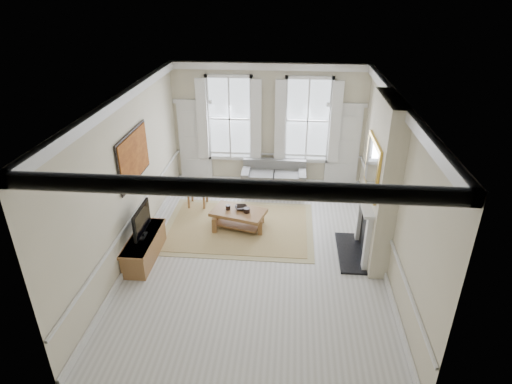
# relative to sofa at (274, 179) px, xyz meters

# --- Properties ---
(floor) EXTENTS (7.20, 7.20, 0.00)m
(floor) POSITION_rel_sofa_xyz_m (-0.20, -3.11, -0.35)
(floor) COLOR #B7B5AD
(floor) RESTS_ON ground
(ceiling) EXTENTS (7.20, 7.20, 0.00)m
(ceiling) POSITION_rel_sofa_xyz_m (-0.20, -3.11, 3.05)
(ceiling) COLOR white
(ceiling) RESTS_ON back_wall
(back_wall) EXTENTS (5.20, 0.00, 5.20)m
(back_wall) POSITION_rel_sofa_xyz_m (-0.20, 0.49, 1.35)
(back_wall) COLOR beige
(back_wall) RESTS_ON floor
(left_wall) EXTENTS (0.00, 7.20, 7.20)m
(left_wall) POSITION_rel_sofa_xyz_m (-2.80, -3.11, 1.35)
(left_wall) COLOR beige
(left_wall) RESTS_ON floor
(right_wall) EXTENTS (0.00, 7.20, 7.20)m
(right_wall) POSITION_rel_sofa_xyz_m (2.40, -3.11, 1.35)
(right_wall) COLOR beige
(right_wall) RESTS_ON floor
(window_left) EXTENTS (1.26, 0.20, 2.20)m
(window_left) POSITION_rel_sofa_xyz_m (-1.25, 0.44, 1.55)
(window_left) COLOR #B2BCC6
(window_left) RESTS_ON back_wall
(window_right) EXTENTS (1.26, 0.20, 2.20)m
(window_right) POSITION_rel_sofa_xyz_m (0.85, 0.44, 1.55)
(window_right) COLOR #B2BCC6
(window_right) RESTS_ON back_wall
(door_left) EXTENTS (0.90, 0.08, 2.30)m
(door_left) POSITION_rel_sofa_xyz_m (-2.25, 0.45, 0.80)
(door_left) COLOR silver
(door_left) RESTS_ON floor
(door_right) EXTENTS (0.90, 0.08, 2.30)m
(door_right) POSITION_rel_sofa_xyz_m (1.85, 0.45, 0.80)
(door_right) COLOR silver
(door_right) RESTS_ON floor
(painting) EXTENTS (0.05, 1.66, 1.06)m
(painting) POSITION_rel_sofa_xyz_m (-2.76, -2.81, 1.70)
(painting) COLOR #B3611E
(painting) RESTS_ON left_wall
(chimney_breast) EXTENTS (0.35, 1.70, 3.38)m
(chimney_breast) POSITION_rel_sofa_xyz_m (2.22, -2.91, 1.35)
(chimney_breast) COLOR beige
(chimney_breast) RESTS_ON floor
(hearth) EXTENTS (0.55, 1.50, 0.05)m
(hearth) POSITION_rel_sofa_xyz_m (1.80, -2.91, -0.33)
(hearth) COLOR black
(hearth) RESTS_ON floor
(fireplace) EXTENTS (0.21, 1.45, 1.33)m
(fireplace) POSITION_rel_sofa_xyz_m (2.00, -2.91, 0.38)
(fireplace) COLOR silver
(fireplace) RESTS_ON floor
(mirror) EXTENTS (0.06, 1.26, 1.06)m
(mirror) POSITION_rel_sofa_xyz_m (2.01, -2.91, 1.70)
(mirror) COLOR gold
(mirror) RESTS_ON chimney_breast
(sofa) EXTENTS (1.73, 0.84, 0.83)m
(sofa) POSITION_rel_sofa_xyz_m (0.00, 0.00, 0.00)
(sofa) COLOR #5C5D5A
(sofa) RESTS_ON floor
(side_table) EXTENTS (0.51, 0.51, 0.58)m
(side_table) POSITION_rel_sofa_xyz_m (-1.92, -1.04, 0.12)
(side_table) COLOR brown
(side_table) RESTS_ON floor
(rug) EXTENTS (3.50, 2.60, 0.02)m
(rug) POSITION_rel_sofa_xyz_m (-0.73, -2.07, -0.34)
(rug) COLOR #99844F
(rug) RESTS_ON floor
(coffee_table) EXTENTS (1.37, 1.01, 0.46)m
(coffee_table) POSITION_rel_sofa_xyz_m (-0.73, -2.07, 0.03)
(coffee_table) COLOR brown
(coffee_table) RESTS_ON rug
(ceramic_pot_a) EXTENTS (0.11, 0.11, 0.11)m
(ceramic_pot_a) POSITION_rel_sofa_xyz_m (-0.98, -2.02, 0.16)
(ceramic_pot_a) COLOR black
(ceramic_pot_a) RESTS_ON coffee_table
(ceramic_pot_b) EXTENTS (0.15, 0.15, 0.11)m
(ceramic_pot_b) POSITION_rel_sofa_xyz_m (-0.53, -2.12, 0.16)
(ceramic_pot_b) COLOR black
(ceramic_pot_b) RESTS_ON coffee_table
(bowl) EXTENTS (0.32, 0.32, 0.07)m
(bowl) POSITION_rel_sofa_xyz_m (-0.68, -1.97, 0.14)
(bowl) COLOR black
(bowl) RESTS_ON coffee_table
(tv_stand) EXTENTS (0.48, 1.50, 0.54)m
(tv_stand) POSITION_rel_sofa_xyz_m (-2.54, -3.46, -0.08)
(tv_stand) COLOR brown
(tv_stand) RESTS_ON floor
(tv) EXTENTS (0.08, 0.90, 0.68)m
(tv) POSITION_rel_sofa_xyz_m (-2.52, -3.46, 0.58)
(tv) COLOR black
(tv) RESTS_ON tv_stand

